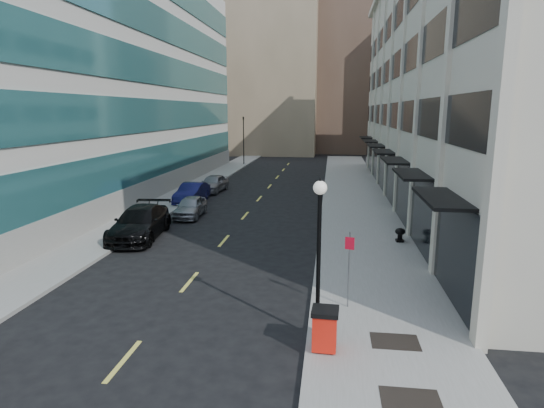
% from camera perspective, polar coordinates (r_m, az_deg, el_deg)
% --- Properties ---
extents(ground, '(160.00, 160.00, 0.00)m').
position_cam_1_polar(ground, '(12.51, -22.36, -22.41)').
color(ground, black).
rests_on(ground, ground).
extents(sidewalk_right, '(5.00, 80.00, 0.15)m').
position_cam_1_polar(sidewalk_right, '(29.70, 10.96, -1.73)').
color(sidewalk_right, gray).
rests_on(sidewalk_right, ground).
extents(sidewalk_left, '(3.00, 80.00, 0.15)m').
position_cam_1_polar(sidewalk_left, '(32.02, -14.91, -0.95)').
color(sidewalk_left, gray).
rests_on(sidewalk_left, ground).
extents(building_right, '(15.30, 46.50, 18.25)m').
position_cam_1_polar(building_right, '(37.67, 25.78, 13.81)').
color(building_right, '#B6AD9A').
rests_on(building_right, ground).
extents(building_left, '(16.14, 46.00, 20.00)m').
position_cam_1_polar(building_left, '(41.96, -24.32, 14.96)').
color(building_left, beige).
rests_on(building_left, ground).
extents(skyline_tan_near, '(14.00, 18.00, 28.00)m').
position_cam_1_polar(skyline_tan_near, '(77.79, 0.39, 16.92)').
color(skyline_tan_near, '#988264').
rests_on(skyline_tan_near, ground).
extents(skyline_brown, '(12.00, 16.00, 34.00)m').
position_cam_1_polar(skyline_brown, '(81.53, 9.63, 18.64)').
color(skyline_brown, brown).
rests_on(skyline_brown, ground).
extents(skyline_tan_far, '(12.00, 14.00, 22.00)m').
position_cam_1_polar(skyline_tan_far, '(89.14, -5.38, 14.26)').
color(skyline_tan_far, '#988264').
rests_on(skyline_tan_far, ground).
extents(skyline_stone, '(10.00, 14.00, 20.00)m').
position_cam_1_polar(skyline_stone, '(75.95, 17.38, 13.51)').
color(skyline_stone, '#B6AD9A').
rests_on(skyline_stone, ground).
extents(grate_mid, '(1.40, 1.00, 0.01)m').
position_cam_1_polar(grate_mid, '(12.07, 17.02, -22.48)').
color(grate_mid, black).
rests_on(grate_mid, sidewalk_right).
extents(grate_far, '(1.40, 1.00, 0.01)m').
position_cam_1_polar(grate_far, '(14.45, 15.17, -16.31)').
color(grate_far, black).
rests_on(grate_far, sidewalk_right).
extents(road_centerline, '(0.15, 68.20, 0.01)m').
position_cam_1_polar(road_centerline, '(27.33, -4.59, -2.87)').
color(road_centerline, '#D8CC4C').
rests_on(road_centerline, ground).
extents(traffic_signal, '(0.66, 0.66, 6.98)m').
position_cam_1_polar(traffic_signal, '(57.95, -3.62, 10.51)').
color(traffic_signal, black).
rests_on(traffic_signal, ground).
extents(car_black_pickup, '(2.89, 6.00, 1.68)m').
position_cam_1_polar(car_black_pickup, '(25.77, -16.24, -2.28)').
color(car_black_pickup, black).
rests_on(car_black_pickup, ground).
extents(car_silver_sedan, '(1.74, 4.01, 1.35)m').
position_cam_1_polar(car_silver_sedan, '(30.15, -10.20, -0.34)').
color(car_silver_sedan, gray).
rests_on(car_silver_sedan, ground).
extents(car_blue_sedan, '(1.71, 4.53, 1.48)m').
position_cam_1_polar(car_blue_sedan, '(34.81, -10.02, 1.37)').
color(car_blue_sedan, '#121345').
rests_on(car_blue_sedan, ground).
extents(car_grey_sedan, '(2.09, 4.43, 1.47)m').
position_cam_1_polar(car_grey_sedan, '(39.18, -7.37, 2.58)').
color(car_grey_sedan, gray).
rests_on(car_grey_sedan, ground).
extents(trash_bin, '(0.79, 0.87, 1.23)m').
position_cam_1_polar(trash_bin, '(13.38, 6.64, -15.17)').
color(trash_bin, red).
rests_on(trash_bin, sidewalk_right).
extents(lamppost, '(0.40, 0.40, 4.83)m').
position_cam_1_polar(lamppost, '(13.43, 5.91, -5.06)').
color(lamppost, black).
rests_on(lamppost, sidewalk_right).
extents(sign_post, '(0.31, 0.10, 2.69)m').
position_cam_1_polar(sign_post, '(15.76, 9.65, -6.93)').
color(sign_post, slate).
rests_on(sign_post, sidewalk_right).
extents(urn_planter, '(0.52, 0.52, 0.72)m').
position_cam_1_polar(urn_planter, '(24.51, 15.77, -3.57)').
color(urn_planter, black).
rests_on(urn_planter, sidewalk_right).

